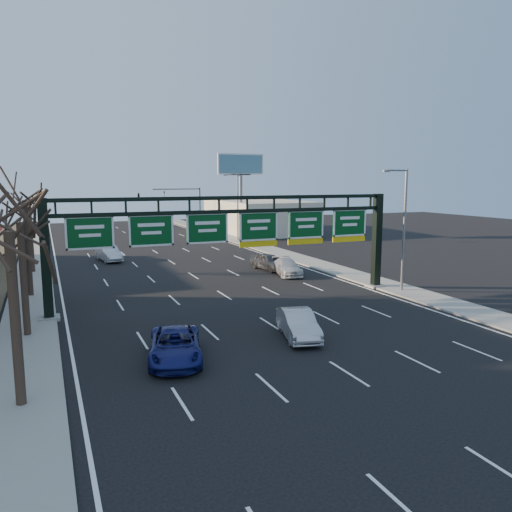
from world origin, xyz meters
name	(u,v)px	position (x,y,z in m)	size (l,w,h in m)	color
ground	(286,334)	(0.00, 0.00, 0.00)	(160.00, 160.00, 0.00)	black
sidewalk_left	(32,283)	(-12.80, 20.00, 0.06)	(3.00, 120.00, 0.12)	gray
sidewalk_right	(311,262)	(12.80, 20.00, 0.06)	(3.00, 120.00, 0.12)	gray
lane_markings	(187,272)	(0.00, 20.00, 0.01)	(21.60, 120.00, 0.01)	white
sign_gantry	(236,234)	(0.16, 8.00, 4.63)	(24.60, 1.20, 7.20)	black
building_right_distant	(259,216)	(20.00, 50.00, 2.50)	(12.00, 20.00, 5.00)	beige
tree_near	(6,202)	(-12.80, -4.00, 7.48)	(3.60, 3.60, 8.86)	#2D2119
tree_gantry	(18,202)	(-12.80, 5.00, 7.11)	(3.60, 3.60, 8.48)	#2D2119
tree_mid	(24,185)	(-12.80, 15.00, 7.85)	(3.60, 3.60, 9.24)	#2D2119
tree_far	(28,189)	(-12.80, 25.00, 7.48)	(3.60, 3.60, 8.86)	#2D2119
streetlight_near	(403,223)	(12.47, 6.00, 5.08)	(2.15, 0.22, 9.00)	slate
streetlight_far	(237,204)	(12.47, 40.00, 5.08)	(2.15, 0.22, 9.00)	slate
billboard_right	(241,174)	(15.00, 44.98, 9.06)	(7.00, 0.50, 12.00)	slate
traffic_signal_mast	(162,198)	(5.69, 55.00, 5.50)	(10.16, 0.54, 7.00)	black
car_blue_suv	(175,345)	(-6.44, -1.51, 0.70)	(2.33, 5.05, 1.40)	navy
car_silver_sedan	(298,324)	(0.32, -0.75, 0.73)	(1.54, 4.42, 1.46)	#B1B2B6
car_white_wagon	(287,267)	(7.68, 15.22, 0.68)	(1.91, 4.69, 1.36)	silver
car_grey_far	(269,262)	(7.26, 18.11, 0.76)	(1.79, 4.45, 1.52)	#3F4144
car_silver_distant	(109,254)	(-5.74, 29.09, 0.77)	(1.64, 4.70, 1.55)	silver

